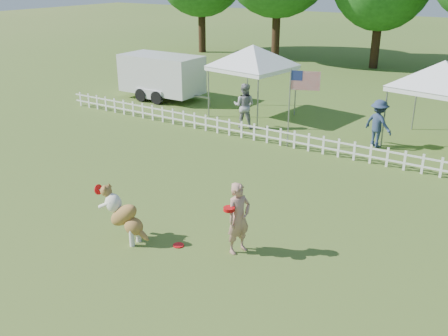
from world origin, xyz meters
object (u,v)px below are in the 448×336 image
frisbee_on_turf (178,245)px  flag_pole (289,109)px  canopy_tent_right (438,105)px  spectator_a (244,106)px  canopy_tent_left (252,82)px  dog (124,215)px  handler (239,218)px  spectator_b (378,123)px  cargo_trailer (162,77)px

frisbee_on_turf → flag_pole: flag_pole is taller
canopy_tent_right → flag_pole: canopy_tent_right is taller
canopy_tent_right → spectator_a: bearing=-154.9°
canopy_tent_left → flag_pole: (2.84, -2.58, -0.08)m
dog → frisbee_on_turf: dog is taller
frisbee_on_turf → canopy_tent_left: canopy_tent_left is taller
handler → spectator_a: bearing=48.9°
spectator_a → frisbee_on_turf: bearing=95.1°
spectator_a → handler: bearing=103.6°
handler → canopy_tent_right: 9.47m
canopy_tent_right → dog: bearing=-102.5°
spectator_b → handler: bearing=110.3°
dog → frisbee_on_turf: bearing=18.6°
canopy_tent_left → spectator_a: canopy_tent_left is taller
dog → frisbee_on_turf: 1.31m
dog → spectator_b: (2.63, 9.04, 0.17)m
frisbee_on_turf → dog: bearing=-157.9°
frisbee_on_turf → spectator_b: size_ratio=0.15×
dog → cargo_trailer: (-7.45, 10.28, 0.38)m
cargo_trailer → spectator_a: size_ratio=2.74×
spectator_a → flag_pole: bearing=139.0°
dog → canopy_tent_right: 11.05m
spectator_b → canopy_tent_right: bearing=-119.5°
dog → flag_pole: 7.47m
frisbee_on_turf → spectator_a: (-3.18, 8.04, 0.81)m
dog → canopy_tent_left: canopy_tent_left is taller
frisbee_on_turf → flag_pole: bearing=97.3°
frisbee_on_turf → handler: bearing=23.7°
flag_pole → frisbee_on_turf: bearing=-103.5°
spectator_a → spectator_b: size_ratio=1.05×
frisbee_on_turf → cargo_trailer: size_ratio=0.05×
canopy_tent_left → cargo_trailer: size_ratio=0.60×
cargo_trailer → flag_pole: 8.15m
frisbee_on_turf → flag_pole: size_ratio=0.09×
handler → spectator_a: size_ratio=0.93×
frisbee_on_turf → canopy_tent_left: (-3.73, 9.57, 1.35)m
flag_pole → spectator_a: 2.55m
cargo_trailer → canopy_tent_left: bearing=-3.5°
handler → frisbee_on_turf: 1.48m
flag_pole → handler: bearing=-93.1°
frisbee_on_turf → spectator_b: bearing=79.8°
canopy_tent_left → cargo_trailer: (-4.79, 0.27, -0.37)m
dog → frisbee_on_turf: (1.08, 0.44, -0.60)m
handler → canopy_tent_left: canopy_tent_left is taller
handler → cargo_trailer: (-9.69, 9.33, 0.23)m
handler → canopy_tent_right: canopy_tent_right is taller
frisbee_on_turf → spectator_b: (1.55, 8.60, 0.77)m
cargo_trailer → flag_pole: bearing=-20.7°
flag_pole → spectator_b: bearing=12.4°
handler → cargo_trailer: size_ratio=0.34×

